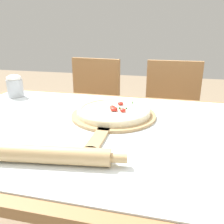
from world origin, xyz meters
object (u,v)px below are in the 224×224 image
at_px(chair_right, 171,116).
at_px(flour_cup, 15,86).
at_px(pizza_peel, 113,117).
at_px(chair_left, 92,110).
at_px(rolling_pin, 47,155).
at_px(pizza, 114,111).

relative_size(chair_right, flour_cup, 7.37).
relative_size(pizza_peel, chair_left, 0.59).
bearing_deg(rolling_pin, pizza, 76.41).
bearing_deg(chair_left, pizza, -58.11).
bearing_deg(chair_left, flour_cup, -108.91).
height_order(pizza_peel, flour_cup, flour_cup).
bearing_deg(pizza, flour_cup, 163.13).
bearing_deg(chair_right, rolling_pin, -107.88).
xyz_separation_m(pizza, rolling_pin, (-0.10, -0.40, 0.00)).
xyz_separation_m(rolling_pin, chair_left, (-0.24, 1.11, -0.26)).
xyz_separation_m(chair_left, chair_right, (0.59, 0.00, 0.00)).
bearing_deg(pizza_peel, rolling_pin, -104.24).
relative_size(pizza, chair_right, 0.34).
distance_m(pizza, chair_left, 0.83).
relative_size(chair_left, flour_cup, 7.37).
height_order(chair_left, chair_right, same).
height_order(rolling_pin, chair_left, chair_left).
bearing_deg(chair_left, pizza_peel, -58.72).
bearing_deg(pizza, chair_left, 115.16).
distance_m(pizza_peel, pizza, 0.03).
height_order(chair_right, flour_cup, chair_right).
xyz_separation_m(pizza, chair_left, (-0.33, 0.71, -0.26)).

